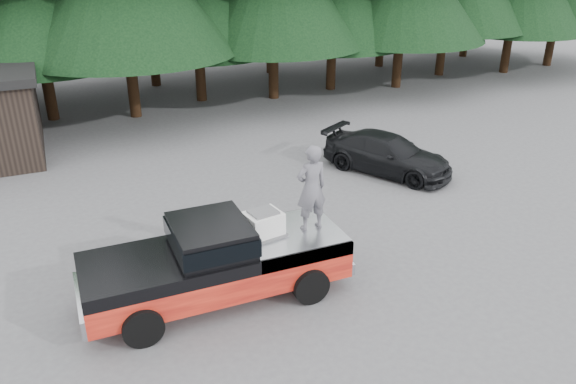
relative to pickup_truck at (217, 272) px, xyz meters
name	(u,v)px	position (x,y,z in m)	size (l,w,h in m)	color
ground	(274,268)	(1.62, 0.63, -0.67)	(120.00, 120.00, 0.00)	#4E4E51
pickup_truck	(217,272)	(0.00, 0.00, 0.00)	(6.00, 2.04, 1.33)	#F1391E
truck_cab	(211,235)	(-0.10, 0.00, 0.96)	(1.66, 1.90, 0.59)	black
air_compressor	(263,225)	(1.15, 0.06, 0.94)	(0.79, 0.66, 0.54)	silver
man_on_bed	(311,188)	(2.28, -0.05, 1.69)	(0.75, 0.49, 2.04)	#5B5A62
parked_car	(387,154)	(7.57, 4.92, 0.00)	(1.86, 4.57, 1.33)	black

